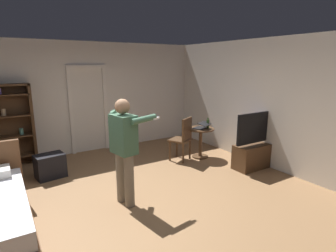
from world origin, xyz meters
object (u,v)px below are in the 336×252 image
at_px(bottle_on_table, 208,124).
at_px(wooden_chair, 183,137).
at_px(bookshelf, 7,123).
at_px(tv_flatscreen, 254,151).
at_px(person_blue_shirt, 124,145).
at_px(laptop, 201,126).
at_px(suitcase_small, 50,166).
at_px(side_table, 201,138).

bearing_deg(bottle_on_table, wooden_chair, 168.77).
bearing_deg(bookshelf, wooden_chair, -26.73).
relative_size(tv_flatscreen, bottle_on_table, 4.90).
xyz_separation_m(bookshelf, person_blue_shirt, (1.43, -2.80, 0.00)).
xyz_separation_m(laptop, suitcase_small, (-3.18, 0.65, -0.52)).
xyz_separation_m(bookshelf, suitcase_small, (0.59, -1.10, -0.72)).
height_order(laptop, suitcase_small, laptop).
distance_m(side_table, laptop, 0.28).
bearing_deg(tv_flatscreen, person_blue_shirt, 179.40).
bearing_deg(wooden_chair, person_blue_shirt, -149.11).
height_order(bottle_on_table, suitcase_small, bottle_on_table).
bearing_deg(bottle_on_table, laptop, 165.31).
xyz_separation_m(tv_flatscreen, laptop, (-0.56, 1.08, 0.39)).
distance_m(tv_flatscreen, person_blue_shirt, 2.97).
relative_size(bookshelf, wooden_chair, 1.77).
height_order(bottle_on_table, person_blue_shirt, person_blue_shirt).
relative_size(laptop, suitcase_small, 0.82).
height_order(bookshelf, suitcase_small, bookshelf).
height_order(person_blue_shirt, suitcase_small, person_blue_shirt).
bearing_deg(tv_flatscreen, wooden_chair, 131.35).
distance_m(bookshelf, tv_flatscreen, 5.21).
distance_m(tv_flatscreen, bottle_on_table, 1.20).
distance_m(tv_flatscreen, suitcase_small, 4.12).
xyz_separation_m(wooden_chair, suitcase_small, (-2.72, 0.57, -0.31)).
bearing_deg(person_blue_shirt, side_table, 24.77).
distance_m(bookshelf, person_blue_shirt, 3.14).
bearing_deg(person_blue_shirt, bookshelf, 117.07).
bearing_deg(laptop, suitcase_small, 168.44).
height_order(laptop, person_blue_shirt, person_blue_shirt).
bearing_deg(laptop, tv_flatscreen, -62.44).
height_order(side_table, wooden_chair, wooden_chair).
relative_size(laptop, wooden_chair, 0.43).
bearing_deg(laptop, side_table, 71.54).
relative_size(bookshelf, tv_flatscreen, 1.47).
bearing_deg(wooden_chair, side_table, -5.00).
bearing_deg(side_table, bottle_on_table, -29.74).
distance_m(laptop, bottle_on_table, 0.17).
height_order(side_table, bottle_on_table, bottle_on_table).
height_order(side_table, suitcase_small, side_table).
bearing_deg(bottle_on_table, tv_flatscreen, -68.48).
bearing_deg(laptop, wooden_chair, 169.95).
xyz_separation_m(tv_flatscreen, side_table, (-0.55, 1.12, 0.11)).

